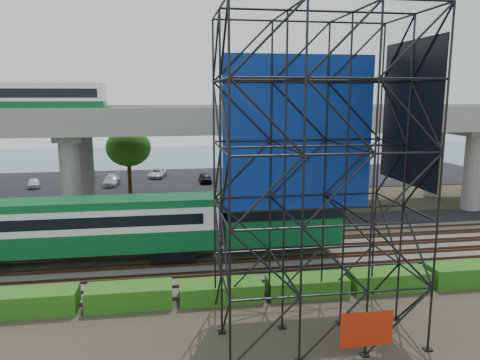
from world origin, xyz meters
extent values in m
plane|color=#474233|center=(0.00, 0.00, 0.00)|extent=(140.00, 140.00, 0.00)
cube|color=slate|center=(0.00, 2.00, 0.10)|extent=(90.00, 12.00, 0.20)
cube|color=black|center=(0.00, 10.50, 0.04)|extent=(90.00, 5.00, 0.08)
cube|color=black|center=(0.00, 34.00, 0.04)|extent=(90.00, 18.00, 0.08)
cube|color=#425E6C|center=(0.00, 56.00, 0.01)|extent=(140.00, 40.00, 0.03)
cube|color=#472D1E|center=(0.00, -2.72, 0.28)|extent=(90.00, 0.08, 0.16)
cube|color=#472D1E|center=(0.00, -1.28, 0.28)|extent=(90.00, 0.08, 0.16)
cube|color=#472D1E|center=(0.00, -0.72, 0.28)|extent=(90.00, 0.08, 0.16)
cube|color=#472D1E|center=(0.00, 0.72, 0.28)|extent=(90.00, 0.08, 0.16)
cube|color=#472D1E|center=(0.00, 1.28, 0.28)|extent=(90.00, 0.08, 0.16)
cube|color=#472D1E|center=(0.00, 2.72, 0.28)|extent=(90.00, 0.08, 0.16)
cube|color=#472D1E|center=(0.00, 3.28, 0.28)|extent=(90.00, 0.08, 0.16)
cube|color=#472D1E|center=(0.00, 4.72, 0.28)|extent=(90.00, 0.08, 0.16)
cube|color=#472D1E|center=(0.00, 5.28, 0.28)|extent=(90.00, 0.08, 0.16)
cube|color=#472D1E|center=(0.00, 6.72, 0.28)|extent=(90.00, 0.08, 0.16)
cube|color=black|center=(-1.56, 2.00, 0.81)|extent=(3.00, 2.20, 0.90)
cube|color=#0B512A|center=(-8.06, 2.00, 1.96)|extent=(19.00, 3.00, 1.40)
cube|color=silver|center=(-8.06, 2.00, 3.41)|extent=(19.00, 3.00, 1.50)
cube|color=#0B512A|center=(-8.06, 2.00, 4.41)|extent=(19.00, 2.60, 0.50)
cube|color=black|center=(-7.06, 2.00, 3.46)|extent=(15.00, 3.06, 0.70)
cube|color=#0B512A|center=(5.94, 2.00, 2.96)|extent=(8.00, 3.00, 3.40)
cube|color=#9E9B93|center=(0.00, 16.00, 8.60)|extent=(80.00, 12.00, 1.20)
cube|color=#9E9B93|center=(0.00, 10.25, 9.75)|extent=(80.00, 0.50, 1.10)
cube|color=#9E9B93|center=(0.00, 21.75, 9.75)|extent=(80.00, 0.50, 1.10)
cylinder|color=#9E9B93|center=(-10.00, 12.50, 4.00)|extent=(1.80, 1.80, 8.00)
cylinder|color=#9E9B93|center=(-10.00, 19.50, 4.00)|extent=(1.80, 1.80, 8.00)
cube|color=#9E9B93|center=(-10.00, 16.00, 7.70)|extent=(2.40, 9.00, 0.60)
cylinder|color=#9E9B93|center=(10.00, 12.50, 4.00)|extent=(1.80, 1.80, 8.00)
cylinder|color=#9E9B93|center=(10.00, 19.50, 4.00)|extent=(1.80, 1.80, 8.00)
cube|color=#9E9B93|center=(10.00, 16.00, 7.70)|extent=(2.40, 9.00, 0.60)
cylinder|color=#9E9B93|center=(28.00, 12.50, 4.00)|extent=(1.80, 1.80, 8.00)
cylinder|color=#9E9B93|center=(28.00, 19.50, 4.00)|extent=(1.80, 1.80, 8.00)
cube|color=#9E9B93|center=(28.00, 16.00, 7.70)|extent=(2.40, 9.00, 0.60)
cube|color=black|center=(-13.25, 16.00, 9.55)|extent=(12.00, 2.50, 0.70)
cube|color=#0B512A|center=(-13.25, 16.00, 10.35)|extent=(12.00, 2.50, 0.90)
cube|color=silver|center=(-13.25, 16.00, 11.45)|extent=(12.00, 2.50, 1.30)
cube|color=black|center=(-13.25, 16.00, 11.50)|extent=(11.00, 2.56, 0.80)
cube|color=silver|center=(-13.25, 16.00, 12.25)|extent=(12.00, 2.40, 0.30)
cube|color=navy|center=(5.13, -4.95, 9.30)|extent=(8.10, 0.08, 8.25)
cube|color=black|center=(9.68, -8.00, 10.50)|extent=(0.06, 5.40, 6.75)
cube|color=red|center=(6.63, -11.05, 1.30)|extent=(2.40, 0.08, 1.60)
cube|color=black|center=(5.13, -8.00, 0.04)|extent=(9.36, 6.36, 0.08)
cube|color=#276316|center=(-9.00, -4.30, 0.60)|extent=(4.60, 1.80, 1.20)
cube|color=#276316|center=(-4.00, -4.30, 0.58)|extent=(4.60, 1.80, 1.15)
cube|color=#276316|center=(1.00, -4.30, 0.52)|extent=(4.60, 1.80, 1.03)
cube|color=#276316|center=(6.00, -4.30, 0.51)|extent=(4.60, 1.80, 1.01)
cube|color=#276316|center=(11.00, -4.30, 0.56)|extent=(4.60, 1.80, 1.12)
cube|color=#276316|center=(16.00, -4.30, 0.60)|extent=(4.60, 1.80, 1.20)
cylinder|color=#382314|center=(14.00, 12.50, 2.40)|extent=(0.44, 0.44, 4.80)
ellipsoid|color=#276316|center=(14.00, 12.50, 5.60)|extent=(4.94, 4.94, 4.18)
cylinder|color=#382314|center=(-6.00, 24.00, 2.40)|extent=(0.44, 0.44, 4.80)
ellipsoid|color=#276316|center=(-6.00, 24.00, 5.60)|extent=(4.94, 4.94, 4.18)
imported|color=black|center=(-8.25, 9.57, 0.80)|extent=(5.58, 3.57, 1.43)
imported|color=silver|center=(-18.16, 31.00, 0.64)|extent=(2.05, 3.51, 1.12)
imported|color=#989A9F|center=(-12.51, 36.00, 0.69)|extent=(2.06, 3.89, 1.22)
imported|color=#ACADB4|center=(-8.84, 31.00, 0.72)|extent=(2.02, 4.51, 1.28)
imported|color=silver|center=(-3.18, 36.00, 0.67)|extent=(2.72, 4.54, 1.18)
imported|color=black|center=(3.03, 31.00, 0.72)|extent=(1.53, 3.76, 1.28)
imported|color=#989A9F|center=(8.66, 36.00, 0.63)|extent=(1.60, 3.48, 1.10)
imported|color=silver|center=(11.84, 31.00, 0.68)|extent=(2.58, 4.40, 1.20)
imported|color=#ADB1B5|center=(17.96, 36.00, 0.73)|extent=(3.22, 5.03, 1.29)
camera|label=1|loc=(-1.75, -28.84, 11.36)|focal=35.00mm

